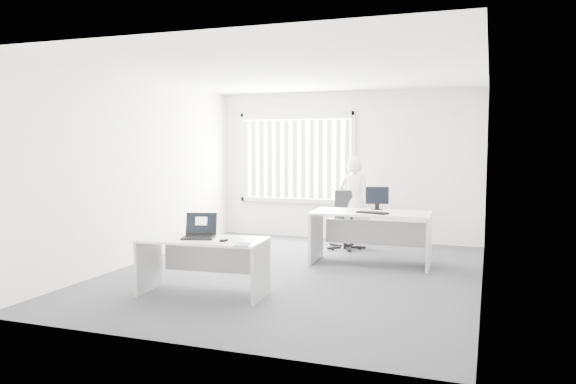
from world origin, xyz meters
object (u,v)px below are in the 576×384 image
(person, at_px, (354,202))
(desk_far, at_px, (371,227))
(laptop, at_px, (198,226))
(office_chair, at_px, (346,231))
(monitor, at_px, (377,198))
(desk_near, at_px, (203,254))

(person, bearing_deg, desk_far, 123.72)
(person, xyz_separation_m, laptop, (-1.06, -3.72, 0.03))
(desk_far, height_order, office_chair, office_chair)
(laptop, distance_m, monitor, 3.15)
(desk_near, relative_size, monitor, 4.33)
(desk_near, xyz_separation_m, person, (1.00, 3.70, 0.31))
(office_chair, xyz_separation_m, monitor, (0.70, -0.82, 0.67))
(desk_near, bearing_deg, office_chair, 70.85)
(laptop, relative_size, monitor, 1.06)
(office_chair, bearing_deg, monitor, -58.65)
(laptop, xyz_separation_m, monitor, (1.65, 2.68, 0.15))
(desk_near, relative_size, office_chair, 1.55)
(laptop, bearing_deg, office_chair, 58.72)
(desk_near, bearing_deg, desk_far, 52.01)
(laptop, bearing_deg, monitor, 42.32)
(monitor, bearing_deg, person, 103.52)
(person, relative_size, laptop, 4.19)
(monitor, bearing_deg, office_chair, 113.98)
(office_chair, height_order, person, person)
(desk_far, distance_m, office_chair, 1.32)
(desk_far, xyz_separation_m, office_chair, (-0.66, 1.11, -0.26))
(person, bearing_deg, office_chair, 76.14)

